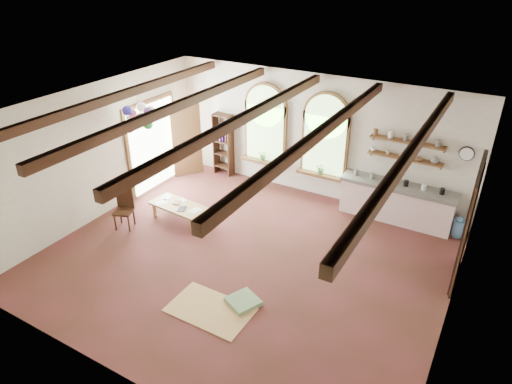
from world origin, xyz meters
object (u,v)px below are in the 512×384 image
Objects in this scene: coffee_table at (179,207)px; balloon_cluster at (140,117)px; kitchen_counter at (396,202)px; side_chair at (125,216)px.

balloon_cluster is (-1.11, 0.20, 2.00)m from coffee_table.
side_chair reaches higher than kitchen_counter.
kitchen_counter is 6.43m from side_chair.
side_chair is at bearing -134.99° from coffee_table.
coffee_table is 1.42× the size of side_chair.
side_chair reaches higher than coffee_table.
coffee_table is 1.26m from side_chair.
balloon_cluster is (-5.61, -2.40, 1.87)m from kitchen_counter.
balloon_cluster is at bearing 169.75° from coffee_table.
kitchen_counter is 5.20m from coffee_table.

